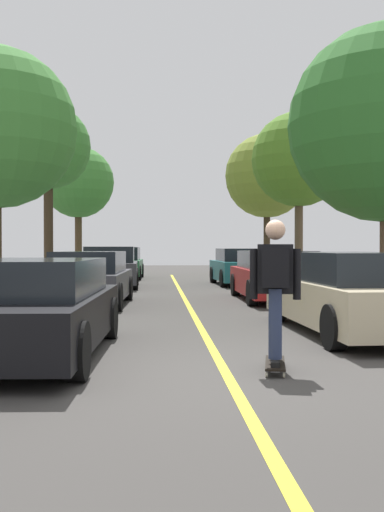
{
  "coord_description": "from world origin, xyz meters",
  "views": [
    {
      "loc": [
        -0.78,
        -6.85,
        1.42
      ],
      "look_at": [
        0.17,
        9.0,
        1.19
      ],
      "focal_mm": 41.8,
      "sensor_mm": 36.0,
      "label": 1
    }
  ],
  "objects": [
    {
      "name": "ground",
      "position": [
        0.0,
        0.0,
        0.0
      ],
      "size": [
        80.0,
        80.0,
        0.0
      ],
      "primitive_type": "plane",
      "color": "#3D3A38"
    },
    {
      "name": "center_line",
      "position": [
        0.0,
        4.0,
        0.0
      ],
      "size": [
        0.12,
        39.2,
        0.01
      ],
      "primitive_type": "cube",
      "color": "gold",
      "rests_on": "ground"
    },
    {
      "name": "parked_car_left_nearest",
      "position": [
        -2.4,
        1.03,
        0.63
      ],
      "size": [
        2.02,
        4.43,
        1.26
      ],
      "color": "black",
      "rests_on": "ground"
    },
    {
      "name": "parked_car_left_near",
      "position": [
        -2.4,
        7.83,
        0.65
      ],
      "size": [
        1.97,
        4.29,
        1.32
      ],
      "color": "#38383D",
      "rests_on": "ground"
    },
    {
      "name": "parked_car_left_far",
      "position": [
        -2.4,
        14.38,
        0.71
      ],
      "size": [
        2.06,
        4.13,
        1.44
      ],
      "color": "#38383D",
      "rests_on": "ground"
    },
    {
      "name": "parked_car_left_farthest",
      "position": [
        -2.4,
        20.24,
        0.7
      ],
      "size": [
        2.06,
        4.17,
        1.43
      ],
      "color": "#1E5B33",
      "rests_on": "ground"
    },
    {
      "name": "parked_car_right_nearest",
      "position": [
        2.41,
        2.76,
        0.66
      ],
      "size": [
        1.98,
        4.67,
        1.34
      ],
      "color": "#BCAD89",
      "rests_on": "ground"
    },
    {
      "name": "parked_car_right_near",
      "position": [
        2.4,
        8.93,
        0.67
      ],
      "size": [
        1.97,
        4.51,
        1.32
      ],
      "color": "maroon",
      "rests_on": "ground"
    },
    {
      "name": "parked_car_right_far",
      "position": [
        2.41,
        15.47,
        0.67
      ],
      "size": [
        2.06,
        4.17,
        1.37
      ],
      "color": "#196066",
      "rests_on": "ground"
    },
    {
      "name": "street_tree_left_near",
      "position": [
        -4.65,
        14.85,
        4.99
      ],
      "size": [
        3.04,
        3.04,
        6.42
      ],
      "color": "#3D2D1E",
      "rests_on": "sidewalk_left"
    },
    {
      "name": "street_tree_left_far",
      "position": [
        -4.65,
        23.11,
        4.64
      ],
      "size": [
        3.54,
        3.54,
        6.29
      ],
      "color": "#4C3823",
      "rests_on": "sidewalk_left"
    },
    {
      "name": "street_tree_right_near",
      "position": [
        4.65,
        15.57,
        4.75
      ],
      "size": [
        3.61,
        3.61,
        6.44
      ],
      "color": "brown",
      "rests_on": "sidewalk_right"
    },
    {
      "name": "street_tree_right_far",
      "position": [
        4.65,
        22.12,
        4.91
      ],
      "size": [
        4.11,
        4.11,
        6.85
      ],
      "color": "#3D2D1E",
      "rests_on": "sidewalk_right"
    },
    {
      "name": "skateboard",
      "position": [
        0.58,
        -0.12,
        0.09
      ],
      "size": [
        0.38,
        0.87,
        0.1
      ],
      "color": "black",
      "rests_on": "ground"
    },
    {
      "name": "skateboarder",
      "position": [
        0.57,
        -0.15,
        1.03
      ],
      "size": [
        0.59,
        0.71,
        1.63
      ],
      "color": "black",
      "rests_on": "skateboard"
    }
  ]
}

